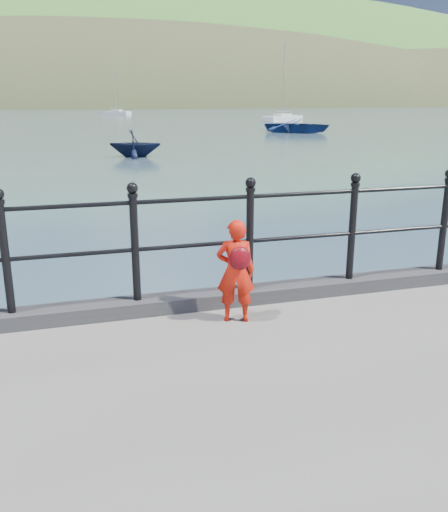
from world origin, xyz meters
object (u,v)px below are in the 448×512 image
object	(u,v)px
railing	(194,231)
launch_blue	(298,126)
child	(236,270)
launch_navy	(135,144)
sailboat_far	(282,119)
sailboat_deep	(117,113)

from	to	relation	value
railing	launch_blue	world-z (taller)	railing
child	launch_navy	distance (m)	25.35
railing	launch_navy	world-z (taller)	railing
launch_blue	sailboat_far	xyz separation A→B (m)	(8.31, 23.95, -0.29)
child	sailboat_deep	distance (m)	100.06
launch_navy	sailboat_deep	bearing A→B (deg)	13.41
launch_blue	sailboat_far	world-z (taller)	sailboat_far
launch_blue	railing	bearing A→B (deg)	-159.86
launch_blue	launch_navy	world-z (taller)	launch_navy
launch_navy	sailboat_far	world-z (taller)	sailboat_far
child	launch_blue	size ratio (longest dim) A/B	0.17
child	sailboat_far	distance (m)	71.95
child	sailboat_deep	world-z (taller)	sailboat_deep
sailboat_far	launch_navy	bearing A→B (deg)	-156.45
sailboat_far	launch_blue	bearing A→B (deg)	-143.81
railing	launch_blue	bearing A→B (deg)	64.79
railing	child	size ratio (longest dim) A/B	17.74
launch_blue	child	bearing A→B (deg)	-159.29
sailboat_far	railing	bearing A→B (deg)	-147.74
railing	sailboat_deep	world-z (taller)	sailboat_deep
launch_navy	sailboat_deep	xyz separation A→B (m)	(6.29, 74.45, -0.39)
railing	sailboat_far	size ratio (longest dim) A/B	1.75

